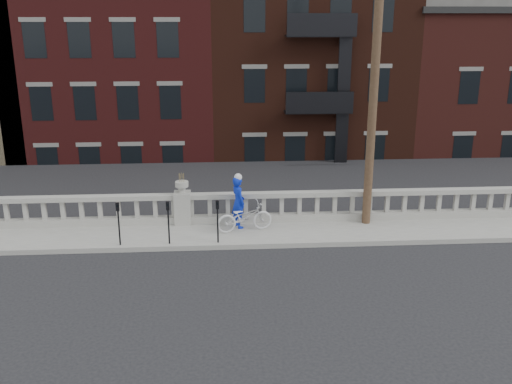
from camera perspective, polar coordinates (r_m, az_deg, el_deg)
ground at (r=15.94m, az=-8.06°, el=-8.53°), size 120.00×120.00×0.00m
sidewalk at (r=18.65m, az=-7.44°, el=-4.33°), size 32.00×2.20×0.15m
balustrade at (r=19.35m, az=-7.34°, el=-1.74°), size 28.00×0.34×1.03m
planter_pedestal at (r=19.29m, az=-7.36°, el=-1.21°), size 0.55×0.55×1.76m
lower_level at (r=37.62m, az=-4.92°, el=10.64°), size 80.00×44.00×20.80m
utility_pole at (r=18.67m, az=11.81°, el=11.81°), size 1.60×0.28×10.00m
parking_meter_b at (r=17.76m, az=-13.60°, el=-2.63°), size 0.10×0.09×1.36m
parking_meter_c at (r=17.56m, az=-8.77°, el=-2.56°), size 0.10×0.09×1.36m
parking_meter_d at (r=17.49m, az=-3.86°, el=-2.48°), size 0.10×0.09×1.36m
bicycle at (r=18.52m, az=-1.16°, el=-2.50°), size 1.94×1.05×0.97m
cyclist at (r=18.75m, az=-1.78°, el=-1.02°), size 0.62×0.74×1.73m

